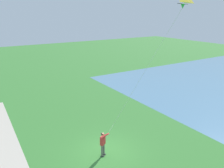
% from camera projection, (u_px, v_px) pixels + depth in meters
% --- Properties ---
extents(ground_plane, '(120.00, 120.00, 0.00)m').
position_uv_depth(ground_plane, '(106.00, 151.00, 16.33)').
color(ground_plane, '#33702D').
extents(person_kite_flyer, '(0.53, 0.62, 1.83)m').
position_uv_depth(person_kite_flyer, '(103.00, 142.00, 15.53)').
color(person_kite_flyer, '#232328').
rests_on(person_kite_flyer, ground).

